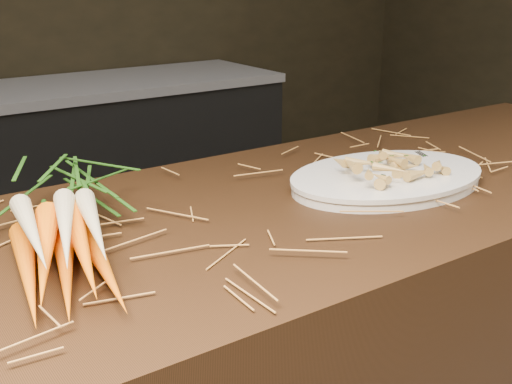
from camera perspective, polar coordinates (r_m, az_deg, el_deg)
back_counter at (r=3.09m, az=-14.67°, el=1.69°), size 1.82×0.62×0.84m
straw_bedding at (r=1.21m, az=1.84°, el=-0.72°), size 1.40×0.60×0.02m
root_veg_bunch at (r=1.09m, az=-17.11°, el=-1.54°), size 0.31×0.59×0.11m
serving_platter at (r=1.34m, az=11.59°, el=1.07°), size 0.45×0.32×0.02m
roasted_veg_heap at (r=1.33m, az=11.69°, el=2.52°), size 0.22×0.17×0.05m
serving_fork at (r=1.43m, az=16.75°, el=2.33°), size 0.07×0.16×0.00m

